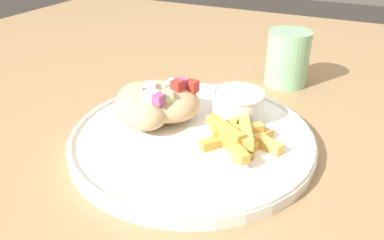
# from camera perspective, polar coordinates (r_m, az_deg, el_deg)

# --- Properties ---
(table) EXTENTS (1.52, 1.52, 0.76)m
(table) POSITION_cam_1_polar(r_m,az_deg,el_deg) (0.53, -1.27, -8.77)
(table) COLOR #9E7A51
(table) RESTS_ON ground_plane
(plate) EXTENTS (0.31, 0.31, 0.02)m
(plate) POSITION_cam_1_polar(r_m,az_deg,el_deg) (0.48, -0.00, -2.54)
(plate) COLOR white
(plate) RESTS_ON table
(pita_sandwich_near) EXTENTS (0.13, 0.14, 0.06)m
(pita_sandwich_near) POSITION_cam_1_polar(r_m,az_deg,el_deg) (0.50, -7.47, 2.41)
(pita_sandwich_near) COLOR tan
(pita_sandwich_near) RESTS_ON plate
(pita_sandwich_far) EXTENTS (0.11, 0.09, 0.06)m
(pita_sandwich_far) POSITION_cam_1_polar(r_m,az_deg,el_deg) (0.51, -4.44, 2.99)
(pita_sandwich_far) COLOR tan
(pita_sandwich_far) RESTS_ON plate
(fries_pile) EXTENTS (0.10, 0.10, 0.03)m
(fries_pile) POSITION_cam_1_polar(r_m,az_deg,el_deg) (0.45, 7.27, -2.50)
(fries_pile) COLOR #E5B251
(fries_pile) RESTS_ON plate
(sauce_ramekin) EXTENTS (0.07, 0.07, 0.04)m
(sauce_ramekin) POSITION_cam_1_polar(r_m,az_deg,el_deg) (0.51, 7.01, 2.46)
(sauce_ramekin) COLOR white
(sauce_ramekin) RESTS_ON plate
(water_glass) EXTENTS (0.07, 0.07, 0.09)m
(water_glass) POSITION_cam_1_polar(r_m,az_deg,el_deg) (0.66, 14.31, 8.78)
(water_glass) COLOR #8CCC93
(water_glass) RESTS_ON table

